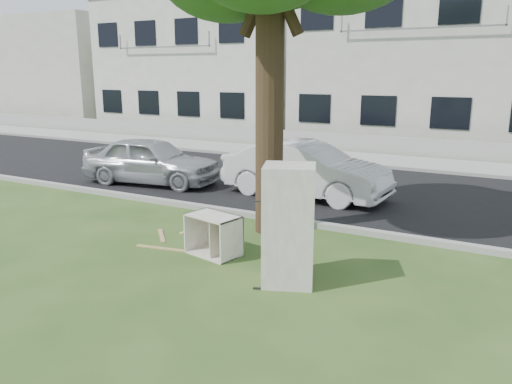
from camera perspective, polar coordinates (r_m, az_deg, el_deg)
The scene contains 16 objects.
ground at distance 8.40m, azimuth -1.68°, elevation -8.14°, with size 120.00×120.00×0.00m, color #284819.
road at distance 13.70m, azimuth 10.94°, elevation 0.20°, with size 120.00×7.00×0.01m, color black.
kerb_near at distance 10.47m, azimuth 5.04°, elevation -3.76°, with size 120.00×0.18×0.12m, color gray.
kerb_far at distance 17.05m, azimuth 14.56°, elevation 2.60°, with size 120.00×0.18×0.12m, color gray.
sidewalk at distance 18.44m, azimuth 15.65°, elevation 3.34°, with size 120.00×2.80×0.01m, color gray.
low_wall at distance 19.94m, azimuth 16.76°, elevation 5.01°, with size 120.00×0.15×0.70m, color gray.
townhouse_left at distance 29.01m, azimuth -5.14°, elevation 14.29°, with size 10.20×8.16×7.04m.
townhouse_center at distance 24.58m, azimuth 19.74°, elevation 14.20°, with size 11.22×8.16×7.44m.
filler_left at distance 38.83m, azimuth -22.69°, elevation 12.64°, with size 16.00×9.00×6.40m, color beige.
fridge at distance 7.39m, azimuth 3.75°, elevation -3.80°, with size 0.74×0.69×1.80m, color beige.
cabinet at distance 8.71m, azimuth -4.88°, elevation -4.91°, with size 0.91×0.56×0.71m, color white.
plank_a at distance 9.20m, azimuth -10.63°, elevation -6.35°, with size 1.04×0.08×0.02m, color tan.
plank_b at distance 9.90m, azimuth -10.74°, elevation -4.92°, with size 0.81×0.08×0.02m, color tan.
plank_c at distance 10.20m, azimuth -6.65°, elevation -4.20°, with size 0.86×0.10×0.02m, color tan.
car_center at distance 12.68m, azimuth 5.67°, elevation 2.54°, with size 1.49×4.26×1.41m, color silver.
car_left at distance 14.47m, azimuth -11.88°, elevation 3.54°, with size 1.58×3.92×1.34m, color #A2A5A9.
Camera 1 is at (3.91, -6.76, 3.10)m, focal length 35.00 mm.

